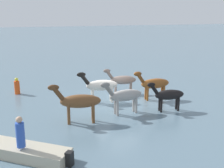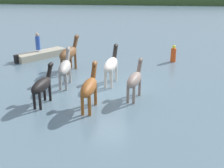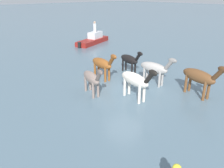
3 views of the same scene
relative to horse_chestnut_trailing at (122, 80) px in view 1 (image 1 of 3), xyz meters
The scene contains 10 objects.
ground_plane 2.14m from the horse_chestnut_trailing, 146.94° to the left, with size 212.00×212.00×0.00m, color slate.
horse_chestnut_trailing is the anchor object (origin of this frame).
horse_dun_straggler 2.37m from the horse_chestnut_trailing, 123.62° to the left, with size 0.81×2.53×1.96m.
horse_lead 3.93m from the horse_chestnut_trailing, 159.57° to the left, with size 0.65×2.41×1.88m.
horse_gray_outer 5.72m from the horse_chestnut_trailing, 135.60° to the left, with size 1.01×2.62×2.02m.
horse_rear_stallion 2.38m from the horse_chestnut_trailing, 144.04° to the right, with size 0.69×2.43×1.89m.
horse_mid_herd 4.26m from the horse_chestnut_trailing, 165.16° to the right, with size 0.74×2.21×1.71m.
boat_dinghy_port 9.63m from the horse_chestnut_trailing, 135.18° to the left, with size 3.10×3.45×0.71m.
person_watcher_seated 9.83m from the horse_chestnut_trailing, 135.42° to the left, with size 0.32×0.32×1.19m.
buoy_channel_marker 7.18m from the horse_chestnut_trailing, 70.24° to the left, with size 0.36×0.36×1.14m.
Camera 1 is at (-15.39, 5.96, 5.35)m, focal length 44.59 mm.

